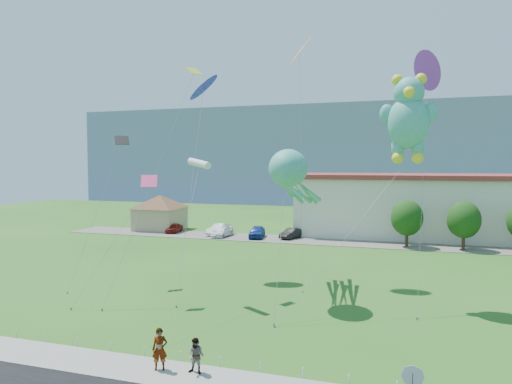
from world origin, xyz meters
TOP-DOWN VIEW (x-y plane):
  - ground at (0.00, 0.00)m, footprint 160.00×160.00m
  - sidewalk at (0.00, -2.75)m, footprint 80.00×2.50m
  - parking_strip at (0.00, 35.00)m, footprint 70.00×6.00m
  - hill_ridge at (0.00, 120.00)m, footprint 160.00×50.00m
  - pavilion at (-24.00, 38.00)m, footprint 9.20×9.20m
  - stop_sign at (9.50, -4.21)m, footprint 0.80×0.07m
  - rope_fence at (0.00, -1.30)m, footprint 26.05×0.05m
  - tree_near at (10.00, 34.00)m, footprint 3.60×3.60m
  - tree_mid at (16.00, 34.00)m, footprint 3.60×3.60m
  - pedestrian_left at (-1.43, -2.57)m, footprint 0.83×0.70m
  - pedestrian_right at (0.32, -2.42)m, footprint 0.80×0.63m
  - parked_car_red at (-20.69, 35.98)m, footprint 1.73×3.75m
  - parked_car_silver at (-13.81, 35.74)m, footprint 2.64×4.74m
  - parked_car_white at (-12.98, 34.46)m, footprint 2.14×4.35m
  - parked_car_blue at (-8.35, 35.09)m, footprint 2.43×4.64m
  - parked_car_black at (-3.99, 35.80)m, footprint 2.58×4.11m
  - octopus_kite at (1.68, 11.12)m, footprint 2.63×11.86m
  - teddy_bear_kite at (9.49, 12.00)m, footprint 9.30×8.76m
  - small_kite_black at (-12.73, 10.89)m, footprint 2.43×5.43m
  - small_kite_white at (-4.34, 8.31)m, footprint 1.96×9.79m
  - small_kite_orange at (0.90, 17.15)m, footprint 2.36×5.87m
  - small_kite_purple at (10.80, 15.19)m, footprint 1.80×7.71m
  - small_kite_pink at (-8.05, 6.93)m, footprint 4.49×4.32m
  - small_kite_blue at (-7.31, 15.84)m, footprint 3.25×10.67m
  - small_kite_yellow at (-6.56, 10.38)m, footprint 3.97×8.05m

SIDE VIEW (x-z plane):
  - ground at x=0.00m, z-range 0.00..0.00m
  - parking_strip at x=0.00m, z-range 0.00..0.06m
  - sidewalk at x=0.00m, z-range 0.00..0.10m
  - rope_fence at x=0.00m, z-range 0.00..0.50m
  - parked_car_white at x=-12.98m, z-range 0.06..1.28m
  - parked_car_red at x=-20.69m, z-range 0.06..1.31m
  - parked_car_black at x=-3.99m, z-range 0.06..1.34m
  - parked_car_silver at x=-13.81m, z-range 0.06..1.54m
  - parked_car_blue at x=-8.35m, z-range 0.06..1.57m
  - pedestrian_right at x=0.32m, z-range 0.10..1.71m
  - pedestrian_left at x=-1.43m, z-range 0.10..2.03m
  - stop_sign at x=9.50m, z-range 0.62..3.12m
  - pavilion at x=-24.00m, z-range 0.52..5.52m
  - tree_near at x=10.00m, z-range 0.65..6.12m
  - tree_mid at x=16.00m, z-range 0.65..6.12m
  - small_kite_pink at x=-8.05m, z-range 3.13..11.94m
  - octopus_kite at x=1.68m, z-range 3.21..13.80m
  - small_kite_white at x=-4.34m, z-range 4.49..14.54m
  - small_kite_black at x=-12.73m, z-range 4.22..16.13m
  - hill_ridge at x=0.00m, z-range 0.00..25.00m
  - teddy_bear_kite at x=9.49m, z-range 4.98..20.62m
  - small_kite_yellow at x=-6.56m, z-range 5.75..22.83m
  - small_kite_blue at x=-7.31m, z-range 7.37..24.27m
  - small_kite_purple at x=10.80m, z-range 7.48..24.57m
  - small_kite_orange at x=0.90m, z-range 8.68..28.36m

